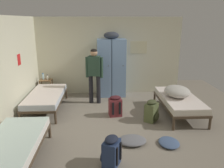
{
  "coord_description": "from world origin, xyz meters",
  "views": [
    {
      "loc": [
        -0.27,
        -4.88,
        2.42
      ],
      "look_at": [
        0.0,
        0.25,
        0.95
      ],
      "focal_mm": 35.94,
      "sensor_mm": 36.0,
      "label": 1
    }
  ],
  "objects_px": {
    "bed_left_front": "(12,145)",
    "clothes_pile_grey": "(132,140)",
    "shelf_unit": "(46,86)",
    "bed_left_rear": "(46,97)",
    "person_traveler": "(94,71)",
    "lotion_bottle": "(47,78)",
    "backpack_olive": "(152,111)",
    "bed_right": "(179,100)",
    "water_bottle": "(43,77)",
    "clothes_pile_denim": "(169,143)",
    "backpack_navy": "(111,152)",
    "locker_bank": "(111,67)",
    "backpack_maroon": "(115,106)",
    "bedding_heap": "(177,91)"
  },
  "relations": [
    {
      "from": "bed_left_front",
      "to": "clothes_pile_grey",
      "type": "relative_size",
      "value": 3.27
    },
    {
      "from": "shelf_unit",
      "to": "bed_left_rear",
      "type": "height_order",
      "value": "shelf_unit"
    },
    {
      "from": "person_traveler",
      "to": "lotion_bottle",
      "type": "bearing_deg",
      "value": 157.53
    },
    {
      "from": "bed_left_rear",
      "to": "person_traveler",
      "type": "bearing_deg",
      "value": 19.78
    },
    {
      "from": "shelf_unit",
      "to": "backpack_olive",
      "type": "height_order",
      "value": "shelf_unit"
    },
    {
      "from": "bed_right",
      "to": "backpack_olive",
      "type": "xyz_separation_m",
      "value": [
        -0.81,
        -0.41,
        -0.12
      ]
    },
    {
      "from": "water_bottle",
      "to": "backpack_olive",
      "type": "bearing_deg",
      "value": -33.52
    },
    {
      "from": "clothes_pile_grey",
      "to": "clothes_pile_denim",
      "type": "bearing_deg",
      "value": -7.38
    },
    {
      "from": "bed_left_front",
      "to": "bed_left_rear",
      "type": "relative_size",
      "value": 1.0
    },
    {
      "from": "shelf_unit",
      "to": "water_bottle",
      "type": "xyz_separation_m",
      "value": [
        -0.08,
        0.02,
        0.32
      ]
    },
    {
      "from": "clothes_pile_denim",
      "to": "person_traveler",
      "type": "bearing_deg",
      "value": 122.02
    },
    {
      "from": "shelf_unit",
      "to": "person_traveler",
      "type": "xyz_separation_m",
      "value": [
        1.59,
        -0.67,
        0.64
      ]
    },
    {
      "from": "bed_left_rear",
      "to": "backpack_navy",
      "type": "bearing_deg",
      "value": -56.99
    },
    {
      "from": "lotion_bottle",
      "to": "bed_left_front",
      "type": "bearing_deg",
      "value": -87.14
    },
    {
      "from": "lotion_bottle",
      "to": "clothes_pile_grey",
      "type": "bearing_deg",
      "value": -52.18
    },
    {
      "from": "bed_left_front",
      "to": "water_bottle",
      "type": "bearing_deg",
      "value": 95.14
    },
    {
      "from": "backpack_navy",
      "to": "clothes_pile_grey",
      "type": "distance_m",
      "value": 0.86
    },
    {
      "from": "lotion_bottle",
      "to": "backpack_olive",
      "type": "relative_size",
      "value": 0.32
    },
    {
      "from": "locker_bank",
      "to": "backpack_navy",
      "type": "xyz_separation_m",
      "value": [
        -0.2,
        -3.75,
        -0.71
      ]
    },
    {
      "from": "person_traveler",
      "to": "backpack_maroon",
      "type": "relative_size",
      "value": 2.97
    },
    {
      "from": "backpack_olive",
      "to": "clothes_pile_denim",
      "type": "distance_m",
      "value": 1.13
    },
    {
      "from": "locker_bank",
      "to": "clothes_pile_grey",
      "type": "bearing_deg",
      "value": -84.96
    },
    {
      "from": "locker_bank",
      "to": "bed_left_rear",
      "type": "height_order",
      "value": "locker_bank"
    },
    {
      "from": "bed_right",
      "to": "clothes_pile_denim",
      "type": "xyz_separation_m",
      "value": [
        -0.7,
        -1.51,
        -0.34
      ]
    },
    {
      "from": "backpack_maroon",
      "to": "bed_left_rear",
      "type": "bearing_deg",
      "value": 165.26
    },
    {
      "from": "lotion_bottle",
      "to": "backpack_navy",
      "type": "height_order",
      "value": "lotion_bottle"
    },
    {
      "from": "backpack_maroon",
      "to": "bedding_heap",
      "type": "bearing_deg",
      "value": 1.37
    },
    {
      "from": "locker_bank",
      "to": "backpack_maroon",
      "type": "height_order",
      "value": "locker_bank"
    },
    {
      "from": "clothes_pile_denim",
      "to": "lotion_bottle",
      "type": "bearing_deg",
      "value": 134.72
    },
    {
      "from": "bed_left_rear",
      "to": "lotion_bottle",
      "type": "bearing_deg",
      "value": 99.21
    },
    {
      "from": "bed_left_rear",
      "to": "backpack_maroon",
      "type": "xyz_separation_m",
      "value": [
        1.89,
        -0.5,
        -0.12
      ]
    },
    {
      "from": "backpack_olive",
      "to": "clothes_pile_denim",
      "type": "xyz_separation_m",
      "value": [
        0.11,
        -1.1,
        -0.22
      ]
    },
    {
      "from": "bed_right",
      "to": "backpack_maroon",
      "type": "xyz_separation_m",
      "value": [
        -1.69,
        -0.02,
        -0.12
      ]
    },
    {
      "from": "bed_left_front",
      "to": "bedding_heap",
      "type": "bearing_deg",
      "value": 30.12
    },
    {
      "from": "lotion_bottle",
      "to": "backpack_maroon",
      "type": "height_order",
      "value": "lotion_bottle"
    },
    {
      "from": "lotion_bottle",
      "to": "backpack_maroon",
      "type": "bearing_deg",
      "value": -37.85
    },
    {
      "from": "bed_right",
      "to": "clothes_pile_grey",
      "type": "height_order",
      "value": "bed_right"
    },
    {
      "from": "locker_bank",
      "to": "bed_left_front",
      "type": "xyz_separation_m",
      "value": [
        -1.87,
        -3.66,
        -0.59
      ]
    },
    {
      "from": "locker_bank",
      "to": "bed_left_front",
      "type": "bearing_deg",
      "value": -117.11
    },
    {
      "from": "lotion_bottle",
      "to": "backpack_navy",
      "type": "xyz_separation_m",
      "value": [
        1.86,
        -3.69,
        -0.39
      ]
    },
    {
      "from": "clothes_pile_grey",
      "to": "shelf_unit",
      "type": "bearing_deg",
      "value": 128.28
    },
    {
      "from": "bedding_heap",
      "to": "clothes_pile_denim",
      "type": "bearing_deg",
      "value": -112.62
    },
    {
      "from": "shelf_unit",
      "to": "clothes_pile_denim",
      "type": "relative_size",
      "value": 1.16
    },
    {
      "from": "water_bottle",
      "to": "clothes_pile_grey",
      "type": "height_order",
      "value": "water_bottle"
    },
    {
      "from": "water_bottle",
      "to": "backpack_olive",
      "type": "height_order",
      "value": "water_bottle"
    },
    {
      "from": "shelf_unit",
      "to": "bedding_heap",
      "type": "height_order",
      "value": "bedding_heap"
    },
    {
      "from": "clothes_pile_denim",
      "to": "bed_left_front",
      "type": "bearing_deg",
      "value": -169.82
    },
    {
      "from": "shelf_unit",
      "to": "bedding_heap",
      "type": "xyz_separation_m",
      "value": [
        3.76,
        -1.61,
        0.28
      ]
    },
    {
      "from": "person_traveler",
      "to": "lotion_bottle",
      "type": "height_order",
      "value": "person_traveler"
    },
    {
      "from": "person_traveler",
      "to": "lotion_bottle",
      "type": "relative_size",
      "value": 9.35
    }
  ]
}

